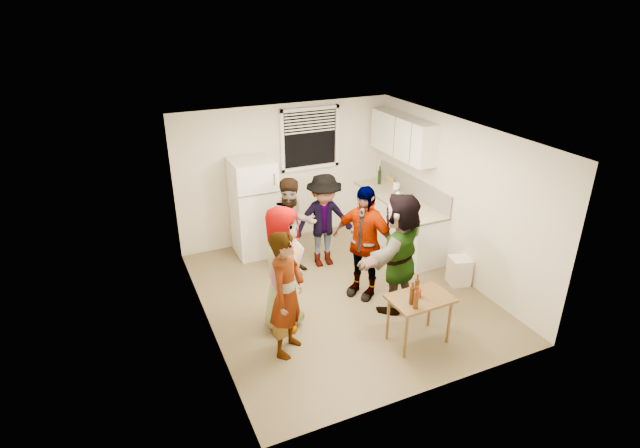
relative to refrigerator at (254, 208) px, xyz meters
name	(u,v)px	position (x,y,z in m)	size (l,w,h in m)	color
room	(341,294)	(0.75, -1.88, -0.85)	(4.00, 4.50, 2.50)	silver
window	(310,139)	(1.20, 0.33, 1.00)	(1.12, 0.10, 1.06)	white
refrigerator	(254,208)	(0.00, 0.00, 0.00)	(0.70, 0.70, 1.70)	white
counter_lower	(397,222)	(2.45, -0.73, -0.42)	(0.60, 2.20, 0.86)	white
countertop	(398,199)	(2.45, -0.73, 0.03)	(0.64, 2.22, 0.04)	beige
backsplash	(413,186)	(2.74, -0.73, 0.23)	(0.03, 2.20, 0.36)	#BDB7AC
upper_cabinets	(403,136)	(2.58, -0.53, 1.10)	(0.34, 1.60, 0.70)	white
kettle	(398,200)	(2.40, -0.80, 0.05)	(0.26, 0.21, 0.21)	silver
paper_towel	(396,197)	(2.43, -0.67, 0.05)	(0.12, 0.12, 0.25)	white
wine_bottle	(379,184)	(2.50, 0.03, 0.05)	(0.07, 0.07, 0.26)	black
beer_bottle_counter	(410,209)	(2.35, -1.26, 0.05)	(0.05, 0.05, 0.21)	#47230C
blue_cup	(411,216)	(2.19, -1.52, 0.05)	(0.08, 0.08, 0.11)	blue
picture_frame	(391,181)	(2.67, -0.09, 0.13)	(0.02, 0.20, 0.17)	gold
trash_bin	(459,269)	(2.60, -2.35, -0.60)	(0.30, 0.30, 0.45)	white
serving_table	(416,340)	(1.17, -3.30, -0.85)	(0.80, 0.53, 0.67)	brown
beer_bottle_table	(411,304)	(0.98, -3.37, -0.18)	(0.06, 0.06, 0.23)	#47230C
red_cup	(418,296)	(1.15, -3.27, -0.18)	(0.08, 0.08, 0.11)	#B11E0F
guest_grey	(285,323)	(-0.29, -2.22, -0.85)	(0.85, 1.75, 0.56)	gray
guest_stripe	(289,349)	(-0.44, -2.78, -0.85)	(0.61, 1.68, 0.40)	#141933
guest_back_left	(294,271)	(0.35, -0.93, -0.85)	(0.79, 1.63, 0.62)	brown
guest_back_right	(324,264)	(0.91, -0.90, -0.85)	(1.04, 1.60, 0.60)	#3D3E43
guest_black	(361,293)	(1.06, -1.98, -0.85)	(1.03, 1.76, 0.43)	black
guest_orange	(396,305)	(1.37, -2.47, -0.85)	(1.64, 1.77, 0.52)	tan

